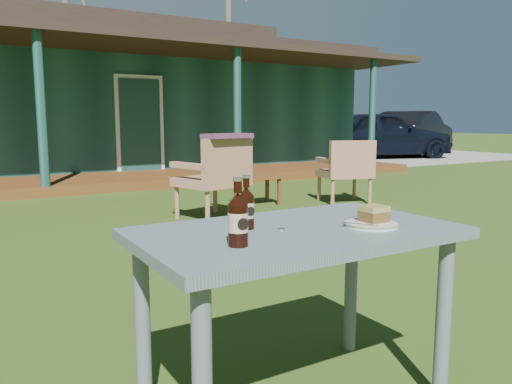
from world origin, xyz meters
TOP-DOWN VIEW (x-y plane):
  - ground at (0.00, 0.00)m, footprint 80.00×80.00m
  - pavilion at (-0.00, 9.39)m, footprint 15.80×8.30m
  - gravel_strip at (10.50, 8.50)m, footprint 9.00×6.00m
  - tree_mid at (3.00, 18.50)m, footprint 0.28×0.28m
  - tree_right at (9.50, 17.00)m, footprint 0.28×0.28m
  - car_near at (9.92, 7.96)m, footprint 4.54×2.84m
  - car_far at (12.16, 8.73)m, footprint 4.61×3.15m
  - cafe_table at (0.00, -1.60)m, footprint 1.20×0.70m
  - plate at (0.26, -1.72)m, footprint 0.20×0.20m
  - cake_slice at (0.29, -1.71)m, footprint 0.09×0.09m
  - fork at (0.20, -1.73)m, footprint 0.08×0.13m
  - cola_bottle_near at (-0.17, -1.52)m, footprint 0.06×0.06m
  - cola_bottle_far at (-0.32, -1.73)m, footprint 0.07×0.07m
  - bottle_cap at (-0.07, -1.61)m, footprint 0.03×0.03m
  - armchair_left at (1.41, 1.94)m, footprint 0.84×0.81m
  - armchair_right at (3.47, 2.09)m, footprint 0.79×0.76m
  - floral_throw at (1.46, 1.76)m, footprint 0.63×0.37m
  - side_table at (2.32, 2.56)m, footprint 0.60×0.40m

SIDE VIEW (x-z plane):
  - ground at x=0.00m, z-range 0.00..0.00m
  - gravel_strip at x=10.50m, z-range 0.00..0.02m
  - side_table at x=2.32m, z-range 0.14..0.54m
  - armchair_right at x=3.47m, z-range 0.05..0.92m
  - armchair_left at x=1.41m, z-range 0.06..0.99m
  - cafe_table at x=0.00m, z-range 0.26..0.98m
  - car_near at x=9.92m, z-range 0.00..1.44m
  - car_far at x=12.16m, z-range 0.00..1.44m
  - bottle_cap at x=-0.07m, z-range 0.72..0.73m
  - plate at x=0.26m, z-range 0.72..0.74m
  - fork at x=0.20m, z-range 0.73..0.74m
  - cake_slice at x=0.29m, z-range 0.73..0.80m
  - cola_bottle_near at x=-0.17m, z-range 0.70..0.90m
  - cola_bottle_far at x=-0.32m, z-range 0.70..0.92m
  - floral_throw at x=1.46m, z-range 0.93..0.98m
  - pavilion at x=0.00m, z-range -0.12..3.33m
  - tree_mid at x=3.00m, z-range 0.00..9.50m
  - tree_right at x=9.50m, z-range 0.00..11.00m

